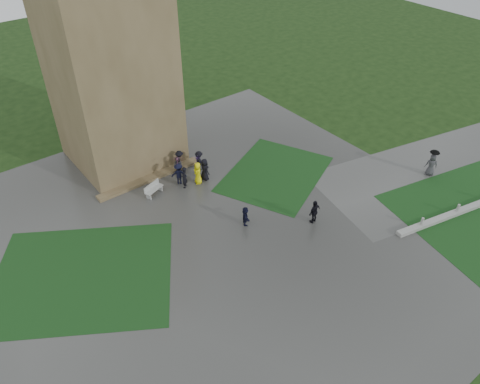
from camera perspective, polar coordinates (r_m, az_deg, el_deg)
ground at (r=31.39m, az=-1.41°, el=-7.45°), size 120.00×120.00×0.00m
plaza at (r=32.58m, az=-3.52°, el=-5.47°), size 34.00×34.00×0.02m
path at (r=45.38m, az=27.13°, el=3.70°), size 31.22×15.04×0.02m
lawn_inset_left at (r=31.55m, az=-18.63°, el=-9.65°), size 14.10×13.46×0.01m
lawn_inset_right at (r=38.53m, az=4.30°, el=2.22°), size 11.12×10.15×0.01m
tower at (r=37.91m, az=-15.83°, el=15.72°), size 8.00×8.00×18.00m
tower_plinth at (r=38.41m, az=-10.90°, el=1.65°), size 9.00×0.80×0.22m
bench at (r=36.55m, az=-10.52°, el=0.37°), size 1.72×1.05×0.96m
visitor_cluster at (r=37.67m, az=-6.11°, el=3.15°), size 3.51×3.55×2.45m
pedestrian_mid at (r=33.03m, az=0.65°, el=-2.93°), size 1.11×1.44×1.48m
pedestrian_near at (r=33.51m, az=9.07°, el=-2.38°), size 1.16×0.74×1.87m
pedestrian_path at (r=40.74m, az=22.39°, el=3.41°), size 1.09×1.11×2.32m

